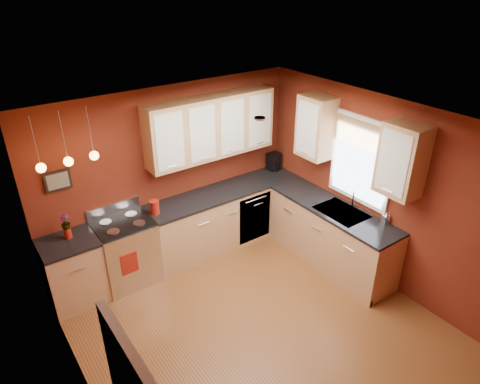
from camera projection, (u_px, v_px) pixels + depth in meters
floor at (257, 326)px, 5.35m from camera, size 4.20×4.20×0.00m
ceiling at (263, 129)px, 4.13m from camera, size 4.00×4.20×0.02m
wall_back at (171, 174)px, 6.25m from camera, size 4.00×0.02×2.60m
wall_front at (430, 369)px, 3.23m from camera, size 4.00×0.02×2.60m
wall_left at (78, 317)px, 3.71m from camera, size 0.02×4.20×2.60m
wall_right at (376, 191)px, 5.77m from camera, size 0.02×4.20×2.60m
base_cabinets_back_left at (74, 272)px, 5.58m from camera, size 0.70×0.60×0.90m
base_cabinets_back_right at (225, 217)px, 6.81m from camera, size 2.54×0.60×0.90m
base_cabinets_right at (330, 236)px, 6.34m from camera, size 0.60×2.10×0.90m
counter_back_left at (67, 243)px, 5.36m from camera, size 0.70×0.62×0.04m
counter_back_right at (225, 191)px, 6.59m from camera, size 2.54×0.62×0.04m
counter_right at (333, 209)px, 6.12m from camera, size 0.62×2.10×0.04m
gas_range at (127, 251)px, 5.95m from camera, size 0.76×0.64×1.11m
dishwasher_front at (255, 218)px, 6.79m from camera, size 0.60×0.02×0.80m
sink at (341, 213)px, 6.01m from camera, size 0.50×0.70×0.33m
window at (362, 158)px, 5.79m from camera, size 0.06×1.02×1.22m
upper_cabinets_back at (211, 127)px, 6.13m from camera, size 2.00×0.35×0.90m
upper_cabinets_right at (355, 142)px, 5.61m from camera, size 0.35×1.95×0.90m
wall_picture at (58, 181)px, 5.27m from camera, size 0.32×0.03×0.26m
pendant_lights at (68, 161)px, 4.92m from camera, size 0.71×0.11×0.66m
red_canister at (155, 207)px, 5.90m from camera, size 0.14×0.14×0.20m
red_vase at (68, 233)px, 5.39m from camera, size 0.09×0.09×0.15m
flowers at (65, 223)px, 5.32m from camera, size 0.12×0.12×0.20m
coffee_maker at (274, 162)px, 7.18m from camera, size 0.22×0.22×0.30m
soap_pump at (386, 217)px, 5.69m from camera, size 0.10×0.10×0.18m
dish_towel at (130, 263)px, 5.64m from camera, size 0.23×0.02×0.31m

